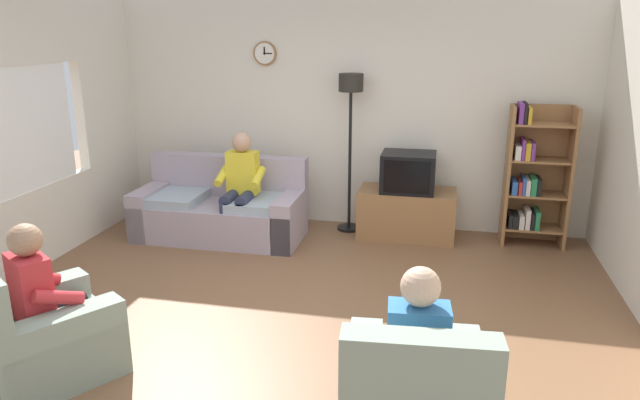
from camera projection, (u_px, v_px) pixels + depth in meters
ground_plane at (294, 320)px, 4.84m from camera, size 12.00×12.00×0.00m
back_wall_assembly at (349, 114)px, 6.95m from camera, size 6.20×0.17×2.70m
couch at (221, 210)px, 6.71m from camera, size 1.90×0.88×0.90m
tv_stand at (406, 213)px, 6.72m from camera, size 1.10×0.56×0.56m
tv at (408, 172)px, 6.55m from camera, size 0.60×0.49×0.44m
bookshelf at (533, 177)px, 6.37m from camera, size 0.68×0.36×1.59m
floor_lamp at (351, 109)px, 6.61m from camera, size 0.28×0.28×1.85m
armchair_near_window at (39, 338)px, 4.00m from camera, size 1.16×1.18×0.90m
person_on_couch at (240, 182)px, 6.44m from camera, size 0.51×0.54×1.24m
person_in_left_armchair at (47, 292)px, 3.97m from camera, size 0.61×0.64×1.12m
person_in_right_armchair at (417, 345)px, 3.31m from camera, size 0.54×0.56×1.12m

